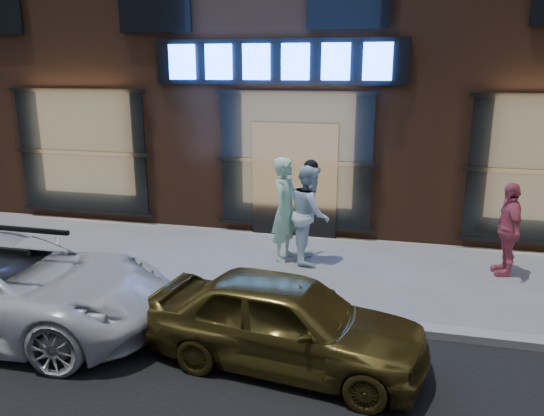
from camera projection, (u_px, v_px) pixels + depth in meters
The scene contains 8 objects.
ground at pixel (240, 314), 7.73m from camera, with size 90.00×90.00×0.00m, color slate.
curb at pixel (240, 310), 7.72m from camera, with size 60.00×0.25×0.12m, color gray.
storefront_building at pixel (327, 2), 13.92m from camera, with size 30.20×8.28×10.30m.
man_bowtie at pixel (286, 209), 9.77m from camera, with size 0.70×0.46×1.92m, color #C2FFCD.
man_cap at pixel (310, 213), 9.68m from camera, with size 0.88×0.69×1.82m, color white.
passerby at pixel (508, 229), 9.06m from camera, with size 0.95×0.40×1.62m, color #CC5469.
white_suv at pixel (3, 286), 7.15m from camera, with size 2.10×4.56×1.27m, color silver.
gold_sedan at pixel (286, 321), 6.29m from camera, with size 1.34×3.34×1.14m, color brown.
Camera 1 is at (2.14, -6.76, 3.48)m, focal length 35.00 mm.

